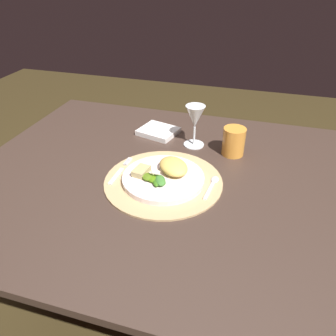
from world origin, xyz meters
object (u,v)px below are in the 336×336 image
at_px(dinner_plate, 163,178).
at_px(wine_glass, 196,118).
at_px(amber_tumbler, 234,141).
at_px(spoon, 213,184).
at_px(napkin, 158,131).
at_px(fork, 120,172).
at_px(dining_table, 177,214).

distance_m(dinner_plate, wine_glass, 0.27).
bearing_deg(amber_tumbler, wine_glass, 170.23).
bearing_deg(spoon, amber_tumbler, 81.32).
distance_m(napkin, wine_glass, 0.19).
relative_size(fork, wine_glass, 1.05).
height_order(spoon, amber_tumbler, amber_tumbler).
relative_size(fork, amber_tumbler, 1.63).
bearing_deg(fork, dinner_plate, -1.24).
bearing_deg(napkin, wine_glass, -18.41).
height_order(wine_glass, amber_tumbler, wine_glass).
bearing_deg(dining_table, fork, -170.68).
relative_size(dinner_plate, amber_tumbler, 2.56).
height_order(fork, amber_tumbler, amber_tumbler).
height_order(fork, wine_glass, wine_glass).
distance_m(spoon, napkin, 0.39).
distance_m(fork, amber_tumbler, 0.40).
xyz_separation_m(dining_table, dinner_plate, (-0.04, -0.03, 0.16)).
bearing_deg(wine_glass, napkin, 161.59).
bearing_deg(dinner_plate, fork, 178.76).
bearing_deg(spoon, napkin, 132.68).
bearing_deg(dining_table, amber_tumbler, 54.30).
height_order(dinner_plate, fork, dinner_plate).
relative_size(dining_table, wine_glass, 8.82).
bearing_deg(napkin, spoon, -47.32).
height_order(dining_table, wine_glass, wine_glass).
distance_m(napkin, amber_tumbler, 0.31).
bearing_deg(napkin, dining_table, -60.93).
bearing_deg(spoon, wine_glass, 114.78).
bearing_deg(dining_table, dinner_plate, -138.40).
bearing_deg(fork, dining_table, 9.32).
xyz_separation_m(spoon, napkin, (-0.26, 0.29, 0.00)).
bearing_deg(napkin, fork, -95.72).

